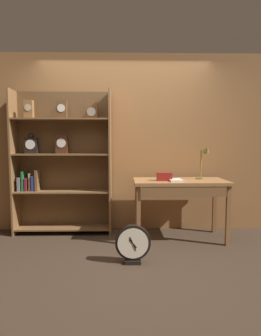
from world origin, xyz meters
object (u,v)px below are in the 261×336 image
(toolbox_small, at_px, (164,177))
(round_clock_large, at_px, (133,244))
(workbench, at_px, (180,188))
(desk_lamp, at_px, (204,158))
(bookshelf, at_px, (60,162))
(open_repair_manual, at_px, (175,180))

(toolbox_small, distance_m, round_clock_large, 1.03)
(workbench, relative_size, desk_lamp, 2.62)
(workbench, bearing_deg, bookshelf, 168.88)
(bookshelf, distance_m, toolbox_small, 1.50)
(desk_lamp, xyz_separation_m, round_clock_large, (-0.99, -0.81, -0.88))
(open_repair_manual, bearing_deg, bookshelf, 163.66)
(desk_lamp, distance_m, round_clock_large, 1.56)
(workbench, height_order, desk_lamp, desk_lamp)
(toolbox_small, relative_size, open_repair_manual, 0.89)
(desk_lamp, height_order, toolbox_small, desk_lamp)
(workbench, xyz_separation_m, toolbox_small, (-0.22, -0.04, 0.16))
(round_clock_large, bearing_deg, desk_lamp, 39.33)
(workbench, height_order, toolbox_small, toolbox_small)
(round_clock_large, bearing_deg, toolbox_small, 57.63)
(bookshelf, xyz_separation_m, round_clock_large, (1.01, -1.05, -0.82))
(bookshelf, distance_m, round_clock_large, 1.67)
(desk_lamp, bearing_deg, round_clock_large, -140.67)
(toolbox_small, bearing_deg, open_repair_manual, -17.98)
(workbench, relative_size, toolbox_small, 6.26)
(workbench, distance_m, toolbox_small, 0.27)
(workbench, distance_m, round_clock_large, 1.09)
(desk_lamp, relative_size, round_clock_large, 1.11)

